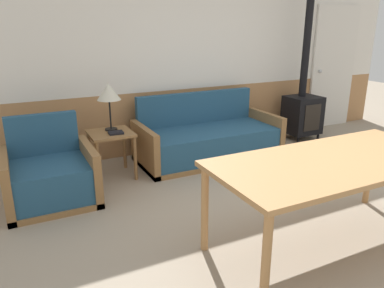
% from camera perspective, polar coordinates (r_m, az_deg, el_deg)
% --- Properties ---
extents(ground_plane, '(16.00, 16.00, 0.00)m').
position_cam_1_polar(ground_plane, '(3.75, 19.50, -11.30)').
color(ground_plane, gray).
extents(wall_back, '(7.20, 0.06, 2.70)m').
position_cam_1_polar(wall_back, '(5.44, 0.60, 13.58)').
color(wall_back, '#AD7A4C').
rests_on(wall_back, ground_plane).
extents(couch, '(1.90, 0.87, 0.85)m').
position_cam_1_polar(couch, '(5.07, 2.42, 0.60)').
color(couch, olive).
rests_on(couch, ground_plane).
extents(armchair, '(0.88, 0.80, 0.86)m').
position_cam_1_polar(armchair, '(4.10, -20.76, -4.82)').
color(armchair, olive).
rests_on(armchair, ground_plane).
extents(side_table, '(0.49, 0.49, 0.56)m').
position_cam_1_polar(side_table, '(4.49, -12.24, 0.51)').
color(side_table, olive).
rests_on(side_table, ground_plane).
extents(table_lamp, '(0.28, 0.28, 0.55)m').
position_cam_1_polar(table_lamp, '(4.45, -12.58, 7.59)').
color(table_lamp, black).
rests_on(table_lamp, side_table).
extents(book_stack, '(0.17, 0.15, 0.02)m').
position_cam_1_polar(book_stack, '(4.38, -11.53, 1.70)').
color(book_stack, black).
rests_on(book_stack, side_table).
extents(dining_table, '(2.01, 0.91, 0.76)m').
position_cam_1_polar(dining_table, '(3.14, 21.01, -3.27)').
color(dining_table, '#B27F4C').
rests_on(dining_table, ground_plane).
extents(wood_stove, '(0.51, 0.45, 2.46)m').
position_cam_1_polar(wood_stove, '(6.12, 16.55, 5.86)').
color(wood_stove, black).
rests_on(wood_stove, ground_plane).
extents(entry_door, '(0.94, 0.09, 2.06)m').
position_cam_1_polar(entry_door, '(7.03, 20.71, 10.81)').
color(entry_door, silver).
rests_on(entry_door, ground_plane).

